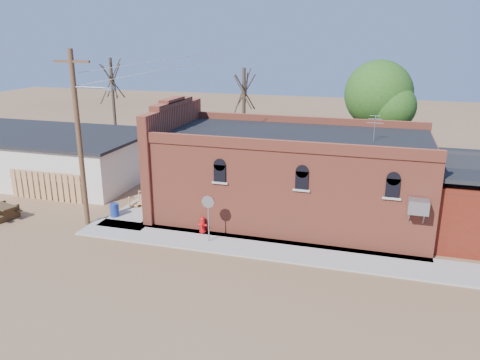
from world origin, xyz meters
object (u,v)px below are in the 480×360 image
(utility_pole, at_px, (80,136))
(stop_sign, at_px, (208,206))
(brick_bar, at_px, (287,175))
(picnic_table, at_px, (0,210))
(fire_hydrant, at_px, (203,225))
(trash_barrel, at_px, (115,210))

(utility_pole, height_order, stop_sign, utility_pole)
(brick_bar, relative_size, picnic_table, 7.51)
(utility_pole, height_order, fire_hydrant, utility_pole)
(brick_bar, height_order, stop_sign, brick_bar)
(picnic_table, bearing_deg, brick_bar, 32.38)
(picnic_table, bearing_deg, fire_hydrant, 20.30)
(utility_pole, bearing_deg, brick_bar, 23.69)
(stop_sign, bearing_deg, utility_pole, -164.34)
(utility_pole, xyz_separation_m, trash_barrel, (0.84, 1.23, -4.33))
(fire_hydrant, bearing_deg, stop_sign, -55.08)
(brick_bar, height_order, trash_barrel, brick_bar)
(stop_sign, height_order, picnic_table, stop_sign)
(trash_barrel, bearing_deg, fire_hydrant, -6.70)
(utility_pole, relative_size, stop_sign, 3.84)
(utility_pole, bearing_deg, trash_barrel, 55.56)
(brick_bar, relative_size, fire_hydrant, 20.06)
(fire_hydrant, relative_size, stop_sign, 0.35)
(picnic_table, bearing_deg, stop_sign, 15.38)
(brick_bar, xyz_separation_m, utility_pole, (-9.79, -4.29, 2.43))
(utility_pole, distance_m, stop_sign, 7.52)
(fire_hydrant, height_order, picnic_table, fire_hydrant)
(brick_bar, distance_m, trash_barrel, 9.64)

